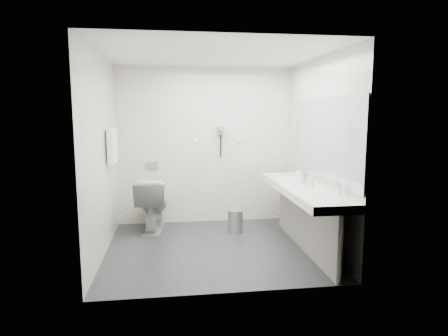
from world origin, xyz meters
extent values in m
plane|color=#25262A|center=(0.00, 0.00, 0.00)|extent=(2.80, 2.80, 0.00)
plane|color=white|center=(0.00, 0.00, 2.50)|extent=(2.80, 2.80, 0.00)
plane|color=silver|center=(0.00, 1.30, 1.25)|extent=(2.80, 0.00, 2.80)
plane|color=silver|center=(0.00, -1.30, 1.25)|extent=(2.80, 0.00, 2.80)
plane|color=silver|center=(-1.40, 0.00, 1.25)|extent=(0.00, 2.60, 2.60)
plane|color=silver|center=(1.40, 0.00, 1.25)|extent=(0.00, 2.60, 2.60)
cube|color=white|center=(1.12, -0.20, 0.80)|extent=(0.55, 2.20, 0.10)
cube|color=gray|center=(1.15, -0.20, 0.38)|extent=(0.03, 2.15, 0.75)
cylinder|color=silver|center=(1.18, -1.24, 0.38)|extent=(0.06, 0.06, 0.75)
cylinder|color=silver|center=(1.18, 0.84, 0.38)|extent=(0.06, 0.06, 0.75)
cube|color=#B2BCC6|center=(1.39, -0.20, 1.45)|extent=(0.02, 2.20, 1.05)
ellipsoid|color=white|center=(1.12, -0.85, 0.83)|extent=(0.40, 0.31, 0.05)
ellipsoid|color=white|center=(1.12, 0.45, 0.83)|extent=(0.40, 0.31, 0.05)
cylinder|color=silver|center=(1.32, -0.85, 0.92)|extent=(0.04, 0.04, 0.15)
cylinder|color=silver|center=(1.32, 0.45, 0.92)|extent=(0.04, 0.04, 0.15)
imported|color=beige|center=(1.15, -0.13, 0.90)|extent=(0.05, 0.05, 0.10)
imported|color=beige|center=(1.20, -0.32, 0.91)|extent=(0.06, 0.06, 0.12)
cylinder|color=silver|center=(1.26, 0.08, 0.90)|extent=(0.06, 0.06, 0.10)
cylinder|color=silver|center=(1.27, 0.09, 0.90)|extent=(0.06, 0.06, 0.11)
imported|color=white|center=(-0.84, 0.92, 0.41)|extent=(0.53, 0.84, 0.81)
cube|color=#B2B5BA|center=(-0.85, 1.29, 0.95)|extent=(0.18, 0.02, 0.12)
cylinder|color=#B2B5BA|center=(0.39, 0.67, 0.16)|extent=(0.23, 0.23, 0.32)
cylinder|color=#B2B5BA|center=(0.39, 0.67, 0.33)|extent=(0.23, 0.23, 0.02)
cylinder|color=silver|center=(-1.35, 0.55, 1.55)|extent=(0.02, 0.62, 0.02)
cube|color=white|center=(-1.34, 0.41, 1.33)|extent=(0.07, 0.24, 0.48)
cube|color=white|center=(-1.34, 0.69, 1.33)|extent=(0.07, 0.24, 0.48)
cube|color=gray|center=(0.25, 1.27, 1.50)|extent=(0.10, 0.04, 0.14)
cylinder|color=gray|center=(0.25, 1.20, 1.53)|extent=(0.08, 0.14, 0.08)
cylinder|color=black|center=(0.25, 1.26, 1.25)|extent=(0.02, 0.02, 0.35)
cube|color=white|center=(-0.15, 1.29, 1.35)|extent=(0.09, 0.02, 0.09)
cube|color=white|center=(0.55, 1.29, 1.35)|extent=(0.09, 0.02, 0.09)
camera|label=1|loc=(-0.54, -4.89, 1.78)|focal=30.93mm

